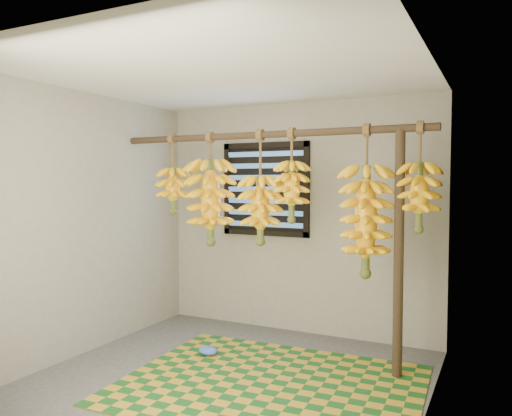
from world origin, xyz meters
The scene contains 16 objects.
floor centered at (0.00, 0.00, -0.01)m, with size 3.00×3.00×0.01m, color #454545.
ceiling centered at (0.00, 0.00, 2.40)m, with size 3.00×3.00×0.01m, color silver.
wall_back centered at (0.00, 1.50, 1.20)m, with size 3.00×0.01×2.40m, color gray.
wall_left centered at (-1.50, 0.00, 1.20)m, with size 0.01×3.00×2.40m, color gray.
wall_right centered at (1.50, 0.00, 1.20)m, with size 0.01×3.00×2.40m, color gray.
window centered at (-0.35, 1.48, 1.50)m, with size 1.00×0.04×1.00m.
hanging_pole centered at (0.00, 0.70, 2.00)m, with size 0.06×0.06×3.00m, color #40311E.
support_post centered at (1.20, 0.70, 1.00)m, with size 0.08×0.08×2.00m, color #40311E.
woven_mat centered at (0.35, 0.09, 0.01)m, with size 2.26×1.81×0.01m, color #17511C.
plastic_bag centered at (-0.43, 0.43, 0.05)m, with size 0.19×0.14×0.08m, color #3F65EB.
banana_bunch_a centered at (-0.99, 0.70, 1.50)m, with size 0.31×0.31×0.78m.
banana_bunch_b centered at (-0.56, 0.70, 1.39)m, with size 0.44×0.44×1.06m.
banana_bunch_c centered at (-0.03, 0.70, 1.33)m, with size 0.37×0.37×1.03m.
banana_bunch_d centered at (0.27, 0.70, 1.50)m, with size 0.31×0.31×0.82m.
banana_bunch_e centered at (0.93, 0.70, 1.26)m, with size 0.40×0.40×1.25m.
banana_bunch_f centered at (1.35, 0.70, 1.46)m, with size 0.31×0.31×0.86m.
Camera 1 is at (1.94, -3.35, 1.58)m, focal length 35.00 mm.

